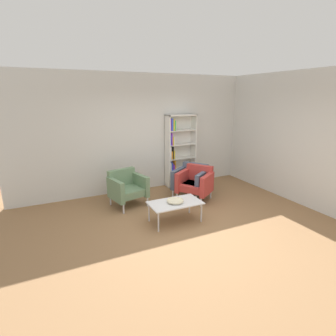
{
  "coord_description": "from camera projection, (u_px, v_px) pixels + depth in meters",
  "views": [
    {
      "loc": [
        -2.24,
        -3.77,
        2.36
      ],
      "look_at": [
        -0.05,
        0.84,
        0.95
      ],
      "focal_mm": 27.99,
      "sensor_mm": 36.0,
      "label": 1
    }
  ],
  "objects": [
    {
      "name": "bookshelf_tall",
      "position": [
        178.0,
        152.0,
        6.92
      ],
      "size": [
        0.8,
        0.3,
        1.9
      ],
      "color": "silver",
      "rests_on": "ground_plane"
    },
    {
      "name": "coffee_table_low",
      "position": [
        175.0,
        204.0,
        5.0
      ],
      "size": [
        1.0,
        0.56,
        0.4
      ],
      "color": "silver",
      "rests_on": "ground_plane"
    },
    {
      "name": "armchair_spare_guest",
      "position": [
        191.0,
        180.0,
        6.28
      ],
      "size": [
        0.93,
        0.94,
        0.78
      ],
      "rotation": [
        0.0,
        0.0,
        -0.97
      ],
      "color": "#4C566B",
      "rests_on": "ground_plane"
    },
    {
      "name": "armchair_near_window",
      "position": [
        196.0,
        182.0,
        6.1
      ],
      "size": [
        0.93,
        0.95,
        0.78
      ],
      "rotation": [
        0.0,
        0.0,
        -0.96
      ],
      "color": "#B73833",
      "rests_on": "ground_plane"
    },
    {
      "name": "ground_plane",
      "position": [
        190.0,
        228.0,
        4.84
      ],
      "size": [
        8.32,
        8.32,
        0.0
      ],
      "primitive_type": "plane",
      "color": "olive"
    },
    {
      "name": "armchair_corner_red",
      "position": [
        127.0,
        187.0,
        5.77
      ],
      "size": [
        0.85,
        0.8,
        0.78
      ],
      "rotation": [
        0.0,
        0.0,
        0.24
      ],
      "color": "slate",
      "rests_on": "ground_plane"
    },
    {
      "name": "decorative_bowl",
      "position": [
        175.0,
        201.0,
        4.98
      ],
      "size": [
        0.32,
        0.32,
        0.05
      ],
      "color": "beige",
      "rests_on": "coffee_table_low"
    },
    {
      "name": "plaster_back_panel",
      "position": [
        142.0,
        133.0,
        6.59
      ],
      "size": [
        6.4,
        0.12,
        2.9
      ],
      "primitive_type": "cube",
      "color": "silver",
      "rests_on": "ground_plane"
    },
    {
      "name": "plaster_right_partition",
      "position": [
        284.0,
        136.0,
        6.16
      ],
      "size": [
        0.12,
        5.2,
        2.9
      ],
      "primitive_type": "cube",
      "color": "silver",
      "rests_on": "ground_plane"
    }
  ]
}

